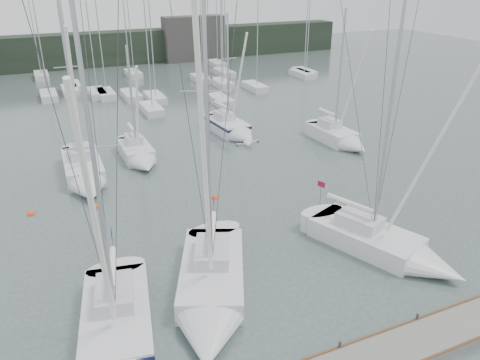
# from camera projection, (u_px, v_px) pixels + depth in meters

# --- Properties ---
(ground) EXTENTS (160.00, 160.00, 0.00)m
(ground) POSITION_uv_depth(u_px,v_px,m) (251.00, 307.00, 21.45)
(ground) COLOR #465551
(ground) RESTS_ON ground
(far_treeline) EXTENTS (90.00, 4.00, 5.00)m
(far_treeline) POSITION_uv_depth(u_px,v_px,m) (79.00, 50.00, 71.88)
(far_treeline) COLOR black
(far_treeline) RESTS_ON ground
(far_building_right) EXTENTS (10.00, 3.00, 7.00)m
(far_building_right) POSITION_uv_depth(u_px,v_px,m) (194.00, 38.00, 76.47)
(far_building_right) COLOR #3E3C39
(far_building_right) RESTS_ON ground
(mast_forest) EXTENTS (59.15, 27.20, 14.39)m
(mast_forest) POSITION_uv_depth(u_px,v_px,m) (135.00, 86.00, 59.09)
(mast_forest) COLOR silver
(mast_forest) RESTS_ON ground
(sailboat_near_left) EXTENTS (4.36, 9.17, 14.38)m
(sailboat_near_left) POSITION_uv_depth(u_px,v_px,m) (117.00, 346.00, 18.48)
(sailboat_near_left) COLOR silver
(sailboat_near_left) RESTS_ON ground
(sailboat_near_center) EXTENTS (6.37, 9.62, 16.46)m
(sailboat_near_center) POSITION_uv_depth(u_px,v_px,m) (211.00, 299.00, 21.15)
(sailboat_near_center) COLOR silver
(sailboat_near_center) RESTS_ON ground
(sailboat_near_right) EXTENTS (5.73, 8.89, 13.98)m
(sailboat_near_right) POSITION_uv_depth(u_px,v_px,m) (395.00, 250.00, 24.86)
(sailboat_near_right) COLOR silver
(sailboat_near_right) RESTS_ON ground
(sailboat_mid_b) EXTENTS (2.80, 8.72, 13.47)m
(sailboat_mid_b) POSITION_uv_depth(u_px,v_px,m) (85.00, 175.00, 33.57)
(sailboat_mid_b) COLOR silver
(sailboat_mid_b) RESTS_ON ground
(sailboat_mid_c) EXTENTS (2.27, 6.40, 9.68)m
(sailboat_mid_c) POSITION_uv_depth(u_px,v_px,m) (139.00, 156.00, 37.15)
(sailboat_mid_c) COLOR silver
(sailboat_mid_c) RESTS_ON ground
(sailboat_mid_d) EXTENTS (3.17, 7.53, 11.46)m
(sailboat_mid_d) POSITION_uv_depth(u_px,v_px,m) (233.00, 129.00, 43.04)
(sailboat_mid_d) COLOR silver
(sailboat_mid_d) RESTS_ON ground
(sailboat_mid_e) EXTENTS (2.80, 6.93, 12.06)m
(sailboat_mid_e) POSITION_uv_depth(u_px,v_px,m) (341.00, 139.00, 40.75)
(sailboat_mid_e) COLOR silver
(sailboat_mid_e) RESTS_ON ground
(buoy_a) EXTENTS (0.52, 0.52, 0.52)m
(buoy_a) POSITION_uv_depth(u_px,v_px,m) (95.00, 207.00, 30.36)
(buoy_a) COLOR #FA4416
(buoy_a) RESTS_ON ground
(buoy_b) EXTENTS (0.46, 0.46, 0.46)m
(buoy_b) POSITION_uv_depth(u_px,v_px,m) (215.00, 198.00, 31.55)
(buoy_b) COLOR #FA4416
(buoy_b) RESTS_ON ground
(buoy_c) EXTENTS (0.49, 0.49, 0.49)m
(buoy_c) POSITION_uv_depth(u_px,v_px,m) (31.00, 214.00, 29.48)
(buoy_c) COLOR #FA4416
(buoy_c) RESTS_ON ground
(seagull) EXTENTS (1.07, 0.48, 0.21)m
(seagull) POSITION_uv_depth(u_px,v_px,m) (247.00, 143.00, 20.21)
(seagull) COLOR white
(seagull) RESTS_ON ground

